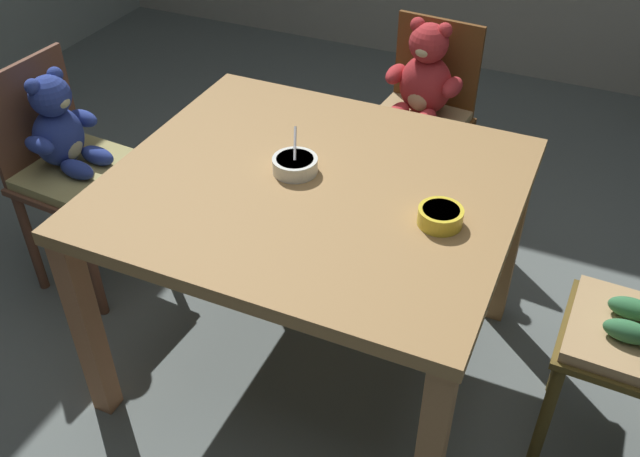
% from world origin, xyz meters
% --- Properties ---
extents(ground_plane, '(5.20, 5.20, 0.04)m').
position_xyz_m(ground_plane, '(0.00, 0.00, -0.02)').
color(ground_plane, slate).
extents(dining_table, '(1.15, 1.02, 0.74)m').
position_xyz_m(dining_table, '(0.00, 0.00, 0.64)').
color(dining_table, '#9E7746').
rests_on(dining_table, ground_plane).
extents(teddy_chair_near_left, '(0.39, 0.43, 0.86)m').
position_xyz_m(teddy_chair_near_left, '(-0.99, 0.07, 0.56)').
color(teddy_chair_near_left, brown).
rests_on(teddy_chair_near_left, ground_plane).
extents(teddy_chair_far_center, '(0.41, 0.40, 0.88)m').
position_xyz_m(teddy_chair_far_center, '(0.05, 0.92, 0.58)').
color(teddy_chair_far_center, brown).
rests_on(teddy_chair_far_center, ground_plane).
extents(porridge_bowl_white_center, '(0.13, 0.14, 0.11)m').
position_xyz_m(porridge_bowl_white_center, '(-0.07, 0.03, 0.76)').
color(porridge_bowl_white_center, silver).
rests_on(porridge_bowl_white_center, dining_table).
extents(porridge_bowl_yellow_near_right, '(0.12, 0.12, 0.05)m').
position_xyz_m(porridge_bowl_yellow_near_right, '(0.39, -0.04, 0.76)').
color(porridge_bowl_yellow_near_right, yellow).
rests_on(porridge_bowl_yellow_near_right, dining_table).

